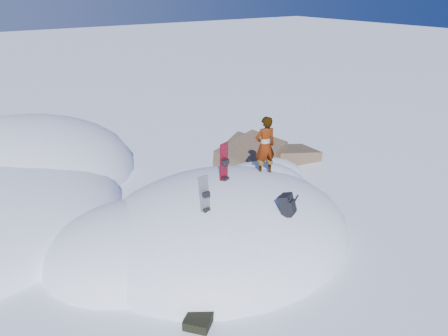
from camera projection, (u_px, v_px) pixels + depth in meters
ground at (223, 236)px, 11.41m from camera, size 120.00×120.00×0.00m
snow_mound at (212, 234)px, 11.50m from camera, size 8.00×6.00×3.00m
rock_outcrop at (260, 167)px, 15.64m from camera, size 4.68×4.41×1.68m
snowboard_red at (224, 173)px, 11.02m from camera, size 0.30×0.22×1.62m
snowboard_dark at (205, 204)px, 9.74m from camera, size 0.26×0.20×1.33m
backpack at (288, 205)px, 9.95m from camera, size 0.48×0.53×0.58m
gear_pile at (202, 314)px, 8.52m from camera, size 0.95×0.82×0.25m
person at (265, 146)px, 11.71m from camera, size 0.66×0.50×1.64m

